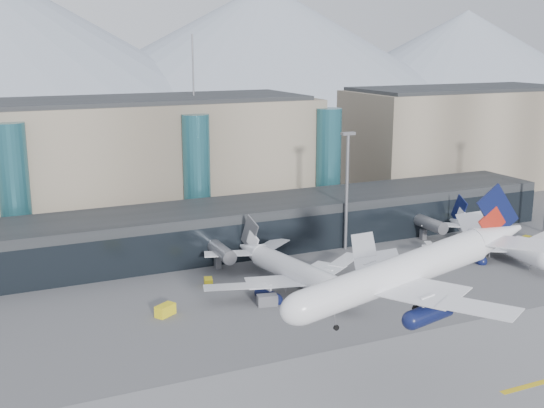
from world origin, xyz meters
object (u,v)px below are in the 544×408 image
Objects in this scene: jet_parked_right at (493,233)px; jet_parked_mid at (288,262)px; veh_d at (428,246)px; veh_e at (526,240)px; veh_c at (267,300)px; veh_b at (208,282)px; lightmast_mid at (347,184)px; veh_h at (165,310)px; hero_jet at (417,260)px; veh_g at (369,266)px.

jet_parked_mid is at bearing 95.07° from jet_parked_right.
veh_e is (22.98, -5.00, -0.02)m from veh_d.
jet_parked_mid reaches higher than veh_e.
veh_d is (45.17, 14.82, -0.15)m from veh_c.
veh_e reaches higher than veh_b.
lightmast_mid reaches higher than veh_c.
lightmast_mid is 32.76m from jet_parked_right.
veh_h is at bearing 147.75° from veh_b.
hero_jet is at bearing 165.11° from jet_parked_mid.
hero_jet is 68.63m from jet_parked_right.
veh_g is (-2.71, -13.79, -13.74)m from lightmast_mid.
hero_jet is 67.07m from veh_d.
hero_jet is at bearing 164.89° from veh_d.
jet_parked_right is at bearing 173.75° from veh_e.
hero_jet is at bearing -113.11° from lightmast_mid.
veh_h is at bearing 166.97° from veh_e.
jet_parked_right is 62.34m from veh_b.
veh_h reaches higher than veh_e.
jet_parked_mid reaches higher than veh_g.
veh_d reaches higher than veh_b.
hero_jet is 14.73× the size of veh_b.
lightmast_mid reaches higher than veh_e.
veh_b is 15.46m from veh_h.
lightmast_mid is 7.47× the size of veh_c.
veh_c is at bearing -142.17° from veh_b.
hero_jet is 47.05m from veh_h.
veh_c is 1.23× the size of veh_d.
jet_parked_mid is at bearing -109.45° from veh_g.
lightmast_mid is 9.16× the size of veh_d.
veh_h is (-62.28, -11.88, 0.15)m from veh_d.
veh_c is at bearing -141.70° from lightmast_mid.
veh_b is 1.03× the size of veh_g.
veh_g is at bearing -23.79° from veh_h.
hero_jet reaches higher than jet_parked_right.
hero_jet reaches higher than veh_c.
lightmast_mid reaches higher than veh_h.
jet_parked_right is at bearing -100.17° from veh_d.
veh_b is 0.71× the size of veh_h.
veh_d is (41.00, 50.18, -17.31)m from hero_jet.
veh_e is at bearing -27.33° from veh_h.
lightmast_mid is 0.68× the size of jet_parked_mid.
veh_d is at bearing -89.14° from jet_parked_mid.
veh_g is at bearing 66.70° from hero_jet.
lightmast_mid is at bearing 143.80° from veh_e.
jet_parked_mid is at bearing 164.61° from veh_e.
veh_d is at bearing -74.14° from veh_b.
jet_parked_mid is at bearing -144.10° from lightmast_mid.
veh_c is 68.85m from veh_e.
jet_parked_mid is 15.96× the size of veh_g.
lightmast_mid is 0.72× the size of hero_jet.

